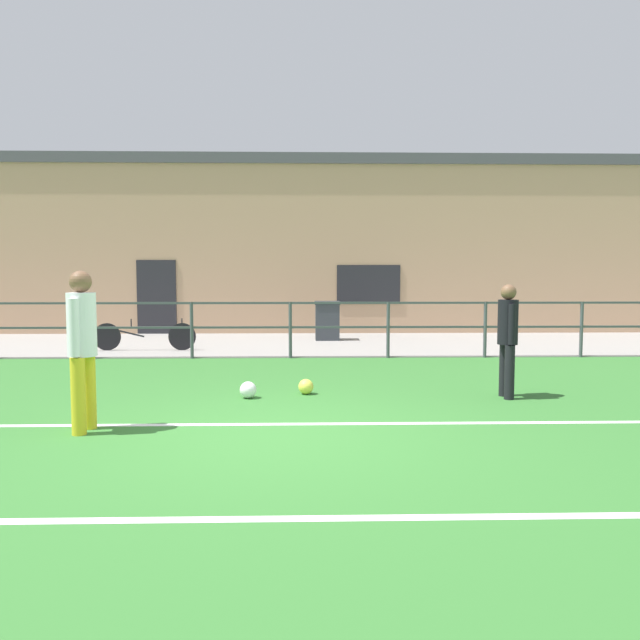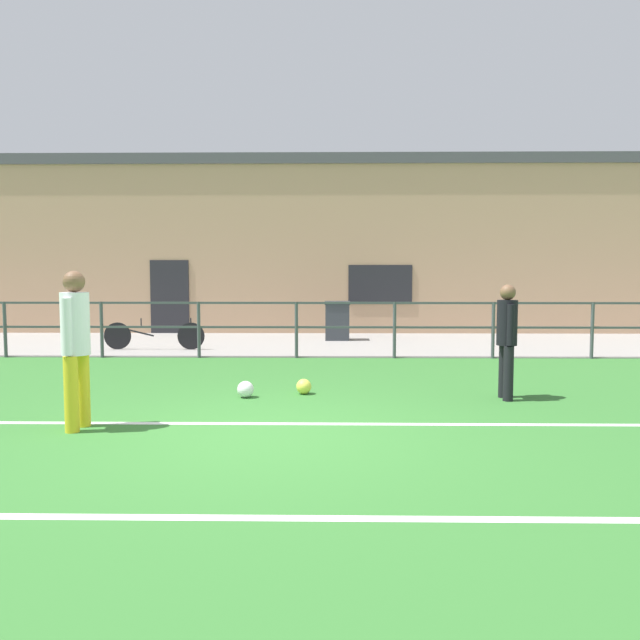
# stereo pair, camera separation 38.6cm
# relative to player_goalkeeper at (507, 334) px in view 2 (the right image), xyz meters

# --- Properties ---
(ground) EXTENTS (60.00, 44.00, 0.04)m
(ground) POSITION_rel_player_goalkeeper_xyz_m (-3.10, -1.92, -0.92)
(ground) COLOR #33702D
(field_line_touchline) EXTENTS (36.00, 0.11, 0.00)m
(field_line_touchline) POSITION_rel_player_goalkeeper_xyz_m (-3.10, -1.45, -0.89)
(field_line_touchline) COLOR white
(field_line_touchline) RESTS_ON ground
(field_line_hash) EXTENTS (36.00, 0.11, 0.00)m
(field_line_hash) POSITION_rel_player_goalkeeper_xyz_m (-3.10, -4.19, -0.89)
(field_line_hash) COLOR white
(field_line_hash) RESTS_ON ground
(pavement_strip) EXTENTS (48.00, 5.00, 0.02)m
(pavement_strip) POSITION_rel_player_goalkeeper_xyz_m (-3.10, 6.58, -0.89)
(pavement_strip) COLOR gray
(pavement_strip) RESTS_ON ground
(perimeter_fence) EXTENTS (36.07, 0.07, 1.15)m
(perimeter_fence) POSITION_rel_player_goalkeeper_xyz_m (-3.10, 4.08, -0.15)
(perimeter_fence) COLOR #474C51
(perimeter_fence) RESTS_ON ground
(clubhouse_facade) EXTENTS (28.00, 2.56, 5.09)m
(clubhouse_facade) POSITION_rel_player_goalkeeper_xyz_m (-3.10, 10.28, 1.66)
(clubhouse_facade) COLOR tan
(clubhouse_facade) RESTS_ON ground
(player_goalkeeper) EXTENTS (0.28, 0.43, 1.58)m
(player_goalkeeper) POSITION_rel_player_goalkeeper_xyz_m (0.00, 0.00, 0.00)
(player_goalkeeper) COLOR black
(player_goalkeeper) RESTS_ON ground
(player_striker) EXTENTS (0.31, 0.48, 1.76)m
(player_striker) POSITION_rel_player_goalkeeper_xyz_m (-5.23, -1.72, 0.10)
(player_striker) COLOR gold
(player_striker) RESTS_ON ground
(soccer_ball_match) EXTENTS (0.23, 0.23, 0.23)m
(soccer_ball_match) POSITION_rel_player_goalkeeper_xyz_m (-3.60, 0.05, -0.78)
(soccer_ball_match) COLOR white
(soccer_ball_match) RESTS_ON ground
(soccer_ball_spare) EXTENTS (0.22, 0.22, 0.22)m
(soccer_ball_spare) POSITION_rel_player_goalkeeper_xyz_m (-2.80, 0.31, -0.79)
(soccer_ball_spare) COLOR #E5E04C
(soccer_ball_spare) RESTS_ON ground
(bicycle_parked_0) EXTENTS (2.27, 0.04, 0.71)m
(bicycle_parked_0) POSITION_rel_player_goalkeeper_xyz_m (-6.37, 5.28, -0.56)
(bicycle_parked_0) COLOR black
(bicycle_parked_0) RESTS_ON pavement_strip
(trash_bin_0) EXTENTS (0.64, 0.55, 0.99)m
(trash_bin_0) POSITION_rel_player_goalkeeper_xyz_m (-2.23, 7.33, -0.37)
(trash_bin_0) COLOR #33383D
(trash_bin_0) RESTS_ON pavement_strip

